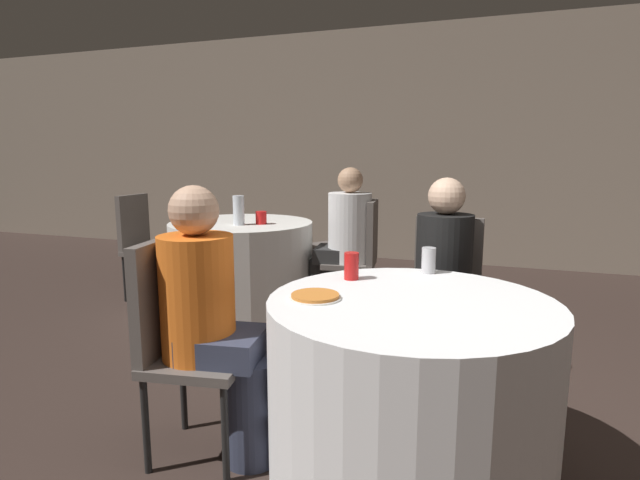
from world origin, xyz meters
name	(u,v)px	position (x,y,z in m)	size (l,w,h in m)	color
wall_back	(493,146)	(0.00, 4.39, 1.40)	(16.00, 0.06, 2.80)	gray
table_near	(409,391)	(-0.21, 0.10, 0.37)	(1.12, 1.12, 0.74)	white
table_far	(242,266)	(-1.92, 1.90, 0.37)	(1.19, 1.19, 0.74)	white
chair_near_north	(445,286)	(-0.18, 1.07, 0.56)	(0.41, 0.42, 0.94)	#59514C
chair_near_west	(177,331)	(-1.18, -0.06, 0.56)	(0.46, 0.46, 0.94)	#59514C
chair_far_east	(362,249)	(-0.92, 2.03, 0.56)	(0.45, 0.45, 0.94)	#59514C
chair_far_west	(142,238)	(-2.93, 1.89, 0.56)	(0.41, 0.40, 0.94)	#59514C
chair_far_northeast	(337,233)	(-1.34, 2.73, 0.56)	(0.56, 0.56, 0.94)	#59514C
person_black_shirt	(441,289)	(-0.18, 0.90, 0.58)	(0.31, 0.49, 1.17)	#33384C
person_orange_shirt	(215,326)	(-1.01, -0.03, 0.59)	(0.49, 0.34, 1.17)	#33384C
person_white_shirt	(342,241)	(-1.08, 2.01, 0.61)	(0.51, 0.37, 1.20)	#282828
pizza_plate_near	(315,297)	(-0.57, 0.00, 0.75)	(0.21, 0.21, 0.02)	white
soda_can_red	(351,266)	(-0.52, 0.34, 0.80)	(0.07, 0.07, 0.12)	red
soda_can_silver	(429,260)	(-0.21, 0.58, 0.80)	(0.07, 0.07, 0.12)	silver
bottle_far	(239,210)	(-1.85, 1.74, 0.86)	(0.09, 0.09, 0.23)	silver
cup_far	(261,218)	(-1.71, 1.84, 0.79)	(0.09, 0.09, 0.10)	red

